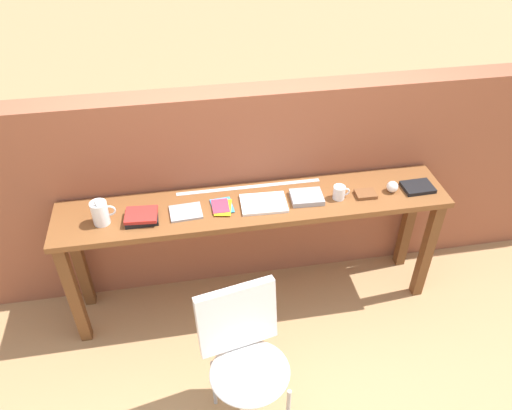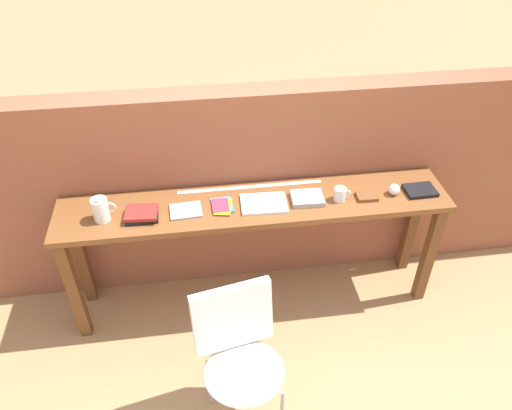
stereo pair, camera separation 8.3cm
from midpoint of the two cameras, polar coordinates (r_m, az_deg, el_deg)
ground_plane at (r=3.57m, az=1.26°, el=-13.97°), size 40.00×40.00×0.00m
brick_wall_back at (r=3.50m, az=-0.20°, el=1.94°), size 6.00×0.20×1.50m
sideboard at (r=3.24m, az=0.61°, el=-1.69°), size 2.50×0.44×0.88m
chair_white_moulded at (r=2.80m, az=-0.95°, el=-16.60°), size 0.52×0.53×0.89m
pitcher_white at (r=3.10m, az=-16.58°, el=-0.49°), size 0.14×0.10×0.18m
book_stack_leftmost at (r=3.09m, az=-12.20°, el=-1.03°), size 0.20×0.17×0.05m
magazine_cycling at (r=3.10m, az=-7.27°, el=-0.65°), size 0.20×0.17×0.01m
pamphlet_pile_colourful at (r=3.12m, az=-3.15°, el=-0.11°), size 0.14×0.20×0.01m
book_open_centre at (r=3.13m, az=1.66°, el=0.16°), size 0.30×0.22×0.02m
book_grey_hardcover at (r=3.18m, az=6.62°, el=0.77°), size 0.21×0.17×0.03m
mug at (r=3.20m, az=10.35°, el=1.23°), size 0.11×0.08×0.09m
leather_journal_brown at (r=3.27m, az=13.26°, el=0.97°), size 0.13×0.10×0.02m
sports_ball_small at (r=3.33m, az=16.20°, el=1.71°), size 0.07×0.07×0.07m
book_repair_rightmost at (r=3.42m, az=18.90°, el=1.58°), size 0.20×0.16×0.03m
ruler_metal_back_edge at (r=3.28m, az=0.05°, el=2.07°), size 0.95×0.03×0.00m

